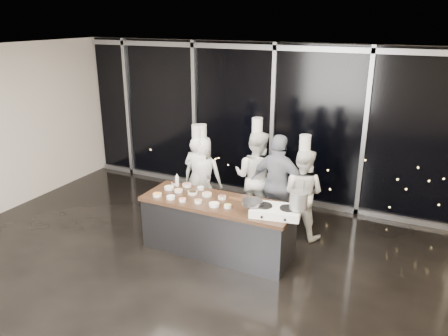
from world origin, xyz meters
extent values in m
plane|color=black|center=(0.00, 0.00, 0.00)|extent=(9.00, 9.00, 0.00)
cube|color=beige|center=(0.00, 3.50, 1.60)|extent=(9.00, 0.02, 3.20)
cube|color=silver|center=(0.00, 0.00, 3.20)|extent=(9.00, 7.00, 0.02)
cube|color=black|center=(0.00, 3.44, 1.60)|extent=(8.90, 0.04, 3.18)
cube|color=#96999F|center=(0.00, 3.39, 3.10)|extent=(8.90, 0.08, 0.10)
cube|color=#96999F|center=(0.00, 3.39, 0.05)|extent=(8.90, 0.08, 0.10)
cube|color=#96999F|center=(-3.60, 3.39, 1.60)|extent=(0.08, 0.08, 3.20)
cube|color=#96999F|center=(-1.80, 3.39, 1.60)|extent=(0.08, 0.08, 3.20)
cube|color=#96999F|center=(0.00, 3.39, 1.60)|extent=(0.08, 0.08, 3.20)
cube|color=#96999F|center=(1.80, 3.39, 1.60)|extent=(0.08, 0.08, 3.20)
cube|color=#3C3C41|center=(0.00, 0.90, 0.42)|extent=(2.40, 0.80, 0.84)
cube|color=#472C1E|center=(0.00, 0.90, 0.87)|extent=(2.46, 0.86, 0.06)
cube|color=white|center=(1.00, 0.82, 0.96)|extent=(0.79, 0.57, 0.12)
cylinder|color=black|center=(0.82, 0.78, 1.03)|extent=(0.28, 0.28, 0.02)
cylinder|color=black|center=(1.18, 0.85, 1.03)|extent=(0.28, 0.28, 0.02)
cylinder|color=black|center=(0.88, 0.56, 0.95)|extent=(0.04, 0.03, 0.04)
cylinder|color=black|center=(1.21, 0.62, 0.95)|extent=(0.04, 0.03, 0.04)
cylinder|color=gray|center=(0.66, 0.74, 1.07)|extent=(0.36, 0.36, 0.05)
cube|color=#4C2B14|center=(0.39, 0.69, 1.07)|extent=(0.23, 0.07, 0.02)
cylinder|color=#A8A8AA|center=(1.32, 0.87, 1.17)|extent=(0.30, 0.30, 0.26)
cylinder|color=silver|center=(-0.97, 0.65, 0.92)|extent=(0.14, 0.14, 0.04)
cylinder|color=orange|center=(-0.97, 0.65, 0.94)|extent=(0.12, 0.12, 0.01)
cylinder|color=silver|center=(-0.96, 0.99, 0.92)|extent=(0.16, 0.16, 0.04)
cylinder|color=#F9E3AF|center=(-0.96, 0.99, 0.94)|extent=(0.13, 0.13, 0.01)
cylinder|color=silver|center=(-0.98, 1.20, 0.92)|extent=(0.12, 0.12, 0.04)
cylinder|color=black|center=(-0.98, 1.20, 0.94)|extent=(0.10, 0.10, 0.01)
cylinder|color=silver|center=(-0.72, 0.66, 0.92)|extent=(0.14, 0.14, 0.04)
cylinder|color=white|center=(-0.72, 0.66, 0.94)|extent=(0.12, 0.12, 0.01)
cylinder|color=silver|center=(-0.75, 0.95, 0.92)|extent=(0.14, 0.14, 0.04)
cylinder|color=tan|center=(-0.75, 0.95, 0.94)|extent=(0.11, 0.11, 0.01)
cylinder|color=silver|center=(-0.75, 1.23, 0.92)|extent=(0.16, 0.16, 0.04)
cylinder|color=#A46252|center=(-0.75, 1.23, 0.94)|extent=(0.13, 0.13, 0.01)
cylinder|color=silver|center=(-0.50, 0.65, 0.92)|extent=(0.11, 0.11, 0.04)
cylinder|color=#D36556|center=(-0.50, 0.65, 0.94)|extent=(0.09, 0.09, 0.01)
cylinder|color=silver|center=(-0.50, 0.98, 0.92)|extent=(0.16, 0.16, 0.04)
cylinder|color=black|center=(-0.50, 0.98, 0.94)|extent=(0.13, 0.13, 0.01)
cylinder|color=silver|center=(-0.47, 1.21, 0.92)|extent=(0.11, 0.11, 0.04)
cylinder|color=white|center=(-0.47, 1.21, 0.94)|extent=(0.09, 0.09, 0.01)
cylinder|color=silver|center=(-0.24, 0.71, 0.92)|extent=(0.12, 0.12, 0.04)
cylinder|color=#AA7644|center=(-0.24, 0.71, 0.94)|extent=(0.10, 0.10, 0.01)
cylinder|color=silver|center=(-0.25, 1.01, 0.92)|extent=(0.16, 0.16, 0.04)
cylinder|color=tan|center=(-0.25, 1.01, 0.94)|extent=(0.13, 0.13, 0.01)
cylinder|color=silver|center=(0.04, 0.71, 0.92)|extent=(0.16, 0.16, 0.04)
cylinder|color=#FCE9C8|center=(0.04, 0.71, 0.94)|extent=(0.13, 0.13, 0.01)
cylinder|color=silver|center=(0.03, 1.01, 0.92)|extent=(0.13, 0.13, 0.04)
cylinder|color=brown|center=(0.03, 1.01, 0.94)|extent=(0.11, 0.11, 0.01)
cylinder|color=silver|center=(0.25, 0.74, 0.92)|extent=(0.11, 0.11, 0.04)
cylinder|color=gold|center=(0.25, 0.74, 0.94)|extent=(0.09, 0.09, 0.01)
cylinder|color=silver|center=(-0.91, 1.17, 0.99)|extent=(0.06, 0.06, 0.17)
cone|color=silver|center=(-0.91, 1.17, 1.10)|extent=(0.05, 0.05, 0.06)
imported|color=silver|center=(-1.01, 2.07, 0.77)|extent=(0.58, 0.39, 1.54)
cylinder|color=silver|center=(-1.01, 2.07, 1.64)|extent=(0.20, 0.20, 0.26)
imported|color=silver|center=(-0.95, 2.14, 0.77)|extent=(0.84, 0.64, 1.54)
cylinder|color=silver|center=(-0.95, 2.14, 1.64)|extent=(0.23, 0.23, 0.26)
imported|color=silver|center=(0.12, 2.25, 0.87)|extent=(0.86, 0.67, 1.75)
cylinder|color=silver|center=(0.12, 2.25, 1.85)|extent=(0.19, 0.19, 0.26)
imported|color=#121A31|center=(0.65, 1.96, 0.90)|extent=(1.10, 0.56, 1.80)
imported|color=silver|center=(1.05, 2.04, 0.80)|extent=(0.84, 0.69, 1.60)
cylinder|color=silver|center=(1.05, 2.04, 1.70)|extent=(0.21, 0.21, 0.26)
camera|label=1|loc=(2.85, -4.77, 3.68)|focal=35.00mm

